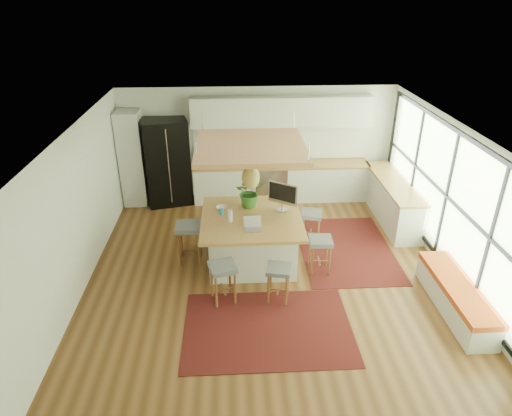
{
  "coord_description": "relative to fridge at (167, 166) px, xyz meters",
  "views": [
    {
      "loc": [
        -0.6,
        -6.86,
        4.79
      ],
      "look_at": [
        -0.2,
        0.5,
        1.1
      ],
      "focal_mm": 31.48,
      "sensor_mm": 36.0,
      "label": 1
    }
  ],
  "objects": [
    {
      "name": "floor",
      "position": [
        2.16,
        -3.2,
        -0.93
      ],
      "size": [
        7.0,
        7.0,
        0.0
      ],
      "primitive_type": "plane",
      "color": "#533117",
      "rests_on": "ground"
    },
    {
      "name": "ceiling",
      "position": [
        2.16,
        -3.2,
        1.78
      ],
      "size": [
        7.0,
        7.0,
        0.0
      ],
      "primitive_type": "plane",
      "rotation": [
        3.14,
        0.0,
        0.0
      ],
      "color": "white",
      "rests_on": "ground"
    },
    {
      "name": "wall_back",
      "position": [
        2.16,
        0.3,
        0.42
      ],
      "size": [
        6.5,
        0.0,
        6.5
      ],
      "primitive_type": "plane",
      "rotation": [
        1.57,
        0.0,
        0.0
      ],
      "color": "silver",
      "rests_on": "ground"
    },
    {
      "name": "wall_front",
      "position": [
        2.16,
        -6.7,
        0.42
      ],
      "size": [
        6.5,
        0.0,
        6.5
      ],
      "primitive_type": "plane",
      "rotation": [
        -1.57,
        0.0,
        0.0
      ],
      "color": "silver",
      "rests_on": "ground"
    },
    {
      "name": "wall_left",
      "position": [
        -1.09,
        -3.2,
        0.42
      ],
      "size": [
        0.0,
        7.0,
        7.0
      ],
      "primitive_type": "plane",
      "rotation": [
        1.57,
        0.0,
        1.57
      ],
      "color": "silver",
      "rests_on": "ground"
    },
    {
      "name": "wall_right",
      "position": [
        5.41,
        -3.2,
        0.42
      ],
      "size": [
        0.0,
        7.0,
        7.0
      ],
      "primitive_type": "plane",
      "rotation": [
        1.57,
        0.0,
        -1.57
      ],
      "color": "silver",
      "rests_on": "ground"
    },
    {
      "name": "window_wall",
      "position": [
        5.38,
        -3.2,
        0.47
      ],
      "size": [
        0.1,
        6.2,
        2.6
      ],
      "primitive_type": null,
      "color": "black",
      "rests_on": "wall_right"
    },
    {
      "name": "pantry",
      "position": [
        -0.79,
        -0.02,
        0.2
      ],
      "size": [
        0.55,
        0.6,
        2.25
      ],
      "primitive_type": "cube",
      "color": "silver",
      "rests_on": "floor"
    },
    {
      "name": "back_counter_base",
      "position": [
        2.71,
        -0.02,
        -0.49
      ],
      "size": [
        4.2,
        0.6,
        0.88
      ],
      "primitive_type": "cube",
      "color": "silver",
      "rests_on": "floor"
    },
    {
      "name": "back_counter_top",
      "position": [
        2.71,
        -0.02,
        -0.03
      ],
      "size": [
        4.24,
        0.64,
        0.05
      ],
      "primitive_type": "cube",
      "color": "olive",
      "rests_on": "back_counter_base"
    },
    {
      "name": "backsplash",
      "position": [
        2.71,
        0.28,
        0.43
      ],
      "size": [
        4.2,
        0.02,
        0.8
      ],
      "primitive_type": "cube",
      "color": "white",
      "rests_on": "wall_back"
    },
    {
      "name": "upper_cabinets",
      "position": [
        2.71,
        0.12,
        1.22
      ],
      "size": [
        4.2,
        0.34,
        0.7
      ],
      "primitive_type": "cube",
      "color": "silver",
      "rests_on": "wall_back"
    },
    {
      "name": "range",
      "position": [
        2.46,
        -0.02,
        -0.43
      ],
      "size": [
        0.76,
        0.62,
        1.0
      ],
      "primitive_type": null,
      "color": "#A5A5AA",
      "rests_on": "floor"
    },
    {
      "name": "right_counter_base",
      "position": [
        5.09,
        -1.2,
        -0.49
      ],
      "size": [
        0.6,
        2.5,
        0.88
      ],
      "primitive_type": "cube",
      "color": "silver",
      "rests_on": "floor"
    },
    {
      "name": "right_counter_top",
      "position": [
        5.09,
        -1.2,
        -0.03
      ],
      "size": [
        0.64,
        2.54,
        0.05
      ],
      "primitive_type": "cube",
      "color": "olive",
      "rests_on": "right_counter_base"
    },
    {
      "name": "window_bench",
      "position": [
        5.11,
        -4.4,
        -0.68
      ],
      "size": [
        0.52,
        2.0,
        0.5
      ],
      "primitive_type": null,
      "color": "silver",
      "rests_on": "floor"
    },
    {
      "name": "ceiling_panel",
      "position": [
        1.86,
        -2.8,
        1.12
      ],
      "size": [
        1.86,
        1.86,
        0.8
      ],
      "primitive_type": null,
      "color": "olive",
      "rests_on": "ceiling"
    },
    {
      "name": "rug_near",
      "position": [
        2.04,
        -4.68,
        -0.92
      ],
      "size": [
        2.6,
        1.8,
        0.01
      ],
      "primitive_type": "cube",
      "color": "black",
      "rests_on": "floor"
    },
    {
      "name": "rug_right",
      "position": [
        3.79,
        -2.46,
        -0.92
      ],
      "size": [
        1.8,
        2.6,
        0.01
      ],
      "primitive_type": "cube",
      "color": "black",
      "rests_on": "floor"
    },
    {
      "name": "fridge",
      "position": [
        0.0,
        0.0,
        0.0
      ],
      "size": [
        1.18,
        1.01,
        2.05
      ],
      "primitive_type": null,
      "rotation": [
        0.0,
        0.0,
        0.23
      ],
      "color": "black",
      "rests_on": "floor"
    },
    {
      "name": "island",
      "position": [
        1.88,
        -2.72,
        -0.46
      ],
      "size": [
        1.85,
        1.85,
        0.93
      ],
      "primitive_type": null,
      "color": "olive",
      "rests_on": "floor"
    },
    {
      "name": "stool_near_left",
      "position": [
        1.35,
        -3.95,
        -0.57
      ],
      "size": [
        0.51,
        0.51,
        0.71
      ],
      "primitive_type": null,
      "rotation": [
        0.0,
        0.0,
        0.26
      ],
      "color": "#505358",
      "rests_on": "floor"
    },
    {
      "name": "stool_near_right",
      "position": [
        2.27,
        -3.99,
        -0.57
      ],
      "size": [
        0.46,
        0.46,
        0.66
      ],
      "primitive_type": null,
      "rotation": [
        0.0,
        0.0,
        -0.21
      ],
      "color": "#505358",
      "rests_on": "floor"
    },
    {
      "name": "stool_right_front",
      "position": [
        3.11,
        -3.19,
        -0.57
      ],
      "size": [
        0.43,
        0.43,
        0.69
      ],
      "primitive_type": null,
      "rotation": [
        0.0,
        0.0,
        1.53
      ],
      "color": "#505358",
      "rests_on": "floor"
    },
    {
      "name": "stool_right_back",
      "position": [
        3.12,
        -2.13,
        -0.57
      ],
      "size": [
        0.5,
        0.5,
        0.69
      ],
      "primitive_type": null,
      "rotation": [
        0.0,
        0.0,
        1.33
      ],
      "color": "#505358",
      "rests_on": "floor"
    },
    {
      "name": "stool_left_side",
      "position": [
        0.71,
        -2.71,
        -0.57
      ],
      "size": [
        0.48,
        0.48,
        0.8
      ],
      "primitive_type": null,
      "rotation": [
        0.0,
        0.0,
        -1.56
      ],
      "color": "#505358",
      "rests_on": "floor"
    },
    {
      "name": "laptop",
      "position": [
        1.89,
        -3.21,
        0.12
      ],
      "size": [
        0.33,
        0.35,
        0.23
      ],
      "primitive_type": null,
      "rotation": [
        0.0,
        0.0,
        0.07
      ],
      "color": "#A5A5AA",
      "rests_on": "island"
    },
    {
      "name": "monitor",
      "position": [
        2.48,
        -2.48,
        0.26
      ],
      "size": [
        0.63,
        0.53,
        0.57
      ],
      "primitive_type": null,
      "rotation": [
        0.0,
        0.0,
        -0.6
      ],
      "color": "#A5A5AA",
      "rests_on": "island"
    },
    {
      "name": "microwave",
      "position": [
        1.22,
        -0.07,
        0.19
      ],
      "size": [
        0.59,
        0.37,
        0.38
      ],
      "primitive_type": "imported",
      "rotation": [
        0.0,
        0.0,
        0.1
      ],
      "color": "#A5A5AA",
      "rests_on": "back_counter_top"
    },
    {
      "name": "island_plant",
      "position": [
        1.87,
        -2.27,
        0.24
      ],
      "size": [
        0.56,
        0.62,
        0.47
      ],
      "primitive_type": "imported",
      "rotation": [
        0.0,
        0.0,
        0.03
      ],
      "color": "#1E4C19",
      "rests_on": "island"
    },
    {
      "name": "island_bowl",
      "position": [
        1.32,
        -2.36,
        0.03
      ],
      "size": [
        0.22,
        0.22,
        0.05
      ],
      "primitive_type": "imported",
      "rotation": [
        0.0,
        0.0,
        -0.09
      ],
      "color": "silver",
      "rests_on": "island"
    },
    {
      "name": "island_bottle_0",
      "position": [
        1.33,
        -2.62,
        0.1
      ],
      "size": [
        0.07,
        0.07,
        0.19
      ],
      "primitive_type": "cylinder",
      "color": "#2F81BF",
      "rests_on": "island"
    },
    {
      "name": "island_bottle_1",
      "position": [
        1.48,
        -2.87,
        0.1
      ],
      "size": [
        0.07,
        0.07,
        0.19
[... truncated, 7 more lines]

